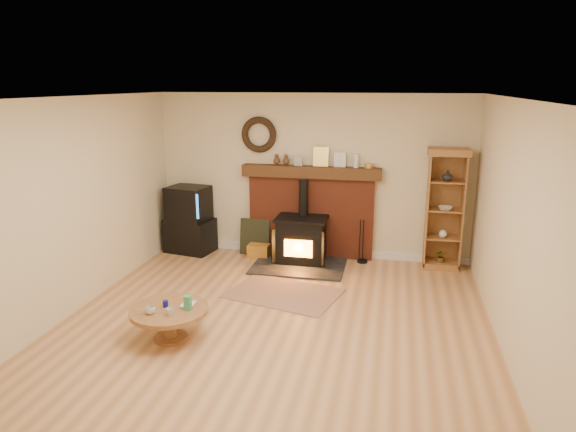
% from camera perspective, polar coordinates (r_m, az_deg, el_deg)
% --- Properties ---
extents(ground, '(5.50, 5.50, 0.00)m').
position_cam_1_polar(ground, '(6.05, -1.83, -12.48)').
color(ground, '#AF7849').
rests_on(ground, ground).
extents(room_shell, '(5.02, 5.52, 2.61)m').
position_cam_1_polar(room_shell, '(5.58, -1.92, 3.88)').
color(room_shell, beige).
rests_on(room_shell, ground).
extents(chimney_breast, '(2.20, 0.22, 1.78)m').
position_cam_1_polar(chimney_breast, '(8.23, 2.55, 0.90)').
color(chimney_breast, brown).
rests_on(chimney_breast, ground).
extents(wood_stove, '(1.40, 1.00, 1.29)m').
position_cam_1_polar(wood_stove, '(7.99, 1.46, -2.82)').
color(wood_stove, black).
rests_on(wood_stove, ground).
extents(area_rug, '(1.62, 1.30, 0.01)m').
position_cam_1_polar(area_rug, '(6.97, -0.47, -8.59)').
color(area_rug, brown).
rests_on(area_rug, ground).
extents(tv_unit, '(0.84, 0.65, 1.11)m').
position_cam_1_polar(tv_unit, '(8.66, -10.90, -0.51)').
color(tv_unit, black).
rests_on(tv_unit, ground).
extents(curio_cabinet, '(0.59, 0.42, 1.83)m').
position_cam_1_polar(curio_cabinet, '(8.03, 16.98, 0.76)').
color(curio_cabinet, olive).
rests_on(curio_cabinet, ground).
extents(firelog_box, '(0.35, 0.23, 0.21)m').
position_cam_1_polar(firelog_box, '(8.34, -3.26, -3.90)').
color(firelog_box, gold).
rests_on(firelog_box, ground).
extents(leaning_painting, '(0.49, 0.13, 0.59)m').
position_cam_1_polar(leaning_painting, '(8.45, -3.71, -2.31)').
color(leaning_painting, black).
rests_on(leaning_painting, ground).
extents(fire_tools, '(0.16, 0.16, 0.70)m').
position_cam_1_polar(fire_tools, '(8.18, 8.23, -4.42)').
color(fire_tools, black).
rests_on(fire_tools, ground).
extents(coffee_table, '(0.86, 0.86, 0.53)m').
position_cam_1_polar(coffee_table, '(5.86, -13.04, -10.58)').
color(coffee_table, brown).
rests_on(coffee_table, ground).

